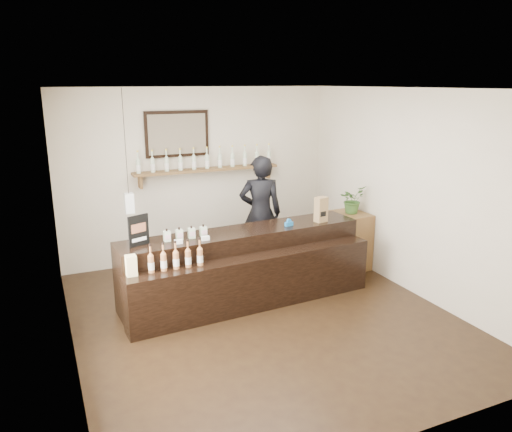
{
  "coord_description": "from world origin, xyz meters",
  "views": [
    {
      "loc": [
        -2.42,
        -5.23,
        2.88
      ],
      "look_at": [
        0.22,
        0.7,
        1.12
      ],
      "focal_mm": 35.0,
      "sensor_mm": 36.0,
      "label": 1
    }
  ],
  "objects": [
    {
      "name": "paper_bag",
      "position": [
        1.2,
        0.64,
        1.12
      ],
      "size": [
        0.18,
        0.15,
        0.36
      ],
      "color": "olive",
      "rests_on": "counter"
    },
    {
      "name": "back_wall_decor",
      "position": [
        -0.15,
        2.37,
        1.76
      ],
      "size": [
        2.66,
        0.96,
        1.69
      ],
      "color": "brown",
      "rests_on": "ground"
    },
    {
      "name": "promo_sign",
      "position": [
        -1.37,
        0.61,
        1.14
      ],
      "size": [
        0.26,
        0.12,
        0.39
      ],
      "color": "black",
      "rests_on": "counter"
    },
    {
      "name": "ground",
      "position": [
        0.0,
        0.0,
        0.0
      ],
      "size": [
        5.0,
        5.0,
        0.0
      ],
      "primitive_type": "plane",
      "color": "black",
      "rests_on": "ground"
    },
    {
      "name": "tape_dispenser",
      "position": [
        0.69,
        0.63,
        0.98
      ],
      "size": [
        0.13,
        0.07,
        0.1
      ],
      "color": "#1A6DB6",
      "rests_on": "counter"
    },
    {
      "name": "counter",
      "position": [
        0.02,
        0.58,
        0.44
      ],
      "size": [
        3.41,
        1.11,
        1.1
      ],
      "color": "black",
      "rests_on": "ground"
    },
    {
      "name": "potted_plant",
      "position": [
        2.0,
        1.03,
        1.11
      ],
      "size": [
        0.48,
        0.45,
        0.43
      ],
      "primitive_type": "imported",
      "rotation": [
        0.0,
        0.0,
        0.37
      ],
      "color": "#386026",
      "rests_on": "side_cabinet"
    },
    {
      "name": "shopkeeper",
      "position": [
        0.67,
        1.55,
        1.02
      ],
      "size": [
        0.86,
        0.7,
        2.04
      ],
      "primitive_type": "imported",
      "rotation": [
        0.0,
        0.0,
        2.82
      ],
      "color": "black",
      "rests_on": "ground"
    },
    {
      "name": "room_shell",
      "position": [
        0.0,
        0.0,
        1.7
      ],
      "size": [
        5.0,
        5.0,
        5.0
      ],
      "color": "beige",
      "rests_on": "ground"
    },
    {
      "name": "side_cabinet",
      "position": [
        2.0,
        1.03,
        0.45
      ],
      "size": [
        0.48,
        0.64,
        0.89
      ],
      "color": "brown",
      "rests_on": "ground"
    }
  ]
}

